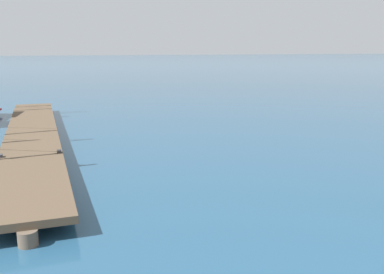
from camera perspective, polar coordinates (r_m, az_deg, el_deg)
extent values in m
cube|color=brown|center=(16.69, -20.51, 0.25)|extent=(2.08, 17.34, 0.16)
cylinder|color=brown|center=(8.44, -20.99, -12.44)|extent=(0.36, 0.36, 0.29)
cylinder|color=brown|center=(13.92, -20.56, -2.90)|extent=(0.36, 0.36, 0.29)
cylinder|color=brown|center=(19.57, -20.38, 1.20)|extent=(0.36, 0.36, 0.29)
cylinder|color=brown|center=(25.27, -20.29, 3.46)|extent=(0.36, 0.36, 0.29)
cube|color=#333338|center=(13.33, -24.13, -2.29)|extent=(0.12, 0.20, 0.08)
cube|color=#333338|center=(13.28, -17.25, -1.83)|extent=(0.12, 0.20, 0.08)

